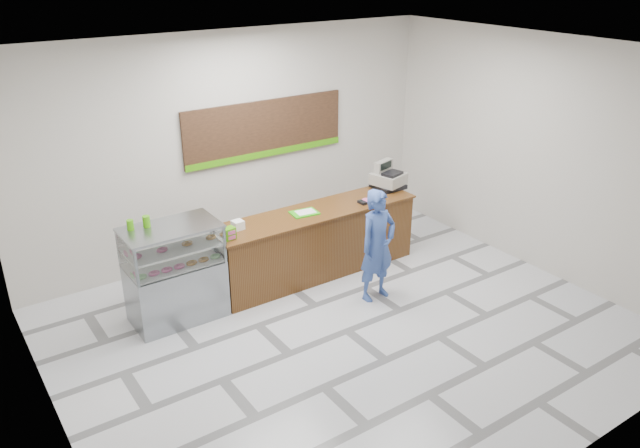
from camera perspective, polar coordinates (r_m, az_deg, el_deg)
floor at (r=8.21m, az=2.53°, el=-9.73°), size 7.00×7.00×0.00m
back_wall at (r=9.82m, az=-7.88°, el=7.09°), size 7.00×0.00×7.00m
ceiling at (r=6.93m, az=3.06°, el=15.18°), size 7.00×7.00×0.00m
sales_counter at (r=9.34m, az=-0.39°, el=-1.69°), size 3.26×0.76×1.03m
display_case at (r=8.37m, az=-13.14°, el=-4.35°), size 1.22×0.72×1.33m
menu_board at (r=9.98m, az=-4.99°, el=8.59°), size 2.80×0.06×0.90m
cash_register at (r=10.04m, az=6.22°, el=4.18°), size 0.55×0.56×0.42m
card_terminal at (r=9.40m, az=3.88°, el=1.98°), size 0.08×0.16×0.04m
serving_tray at (r=9.03m, az=-1.43°, el=1.03°), size 0.42×0.33×0.02m
napkin_box at (r=8.58m, az=-7.52°, el=-0.09°), size 0.15×0.15×0.12m
straw_cup at (r=8.52m, az=-9.21°, el=-0.40°), size 0.07×0.07×0.11m
promo_box at (r=8.29m, az=-8.39°, el=-0.88°), size 0.20×0.14×0.16m
donut_decal at (r=9.55m, az=4.34°, el=2.21°), size 0.16×0.16×0.00m
green_cup_left at (r=8.10m, az=-16.96°, el=-0.09°), size 0.09×0.09×0.13m
green_cup_right at (r=8.13m, az=-15.59°, el=0.23°), size 0.09×0.09×0.15m
customer at (r=8.61m, az=5.29°, el=-1.96°), size 0.61×0.42×1.61m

